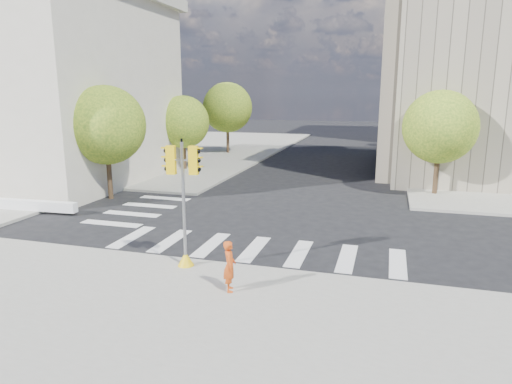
% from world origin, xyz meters
% --- Properties ---
extents(ground, '(160.00, 160.00, 0.00)m').
position_xyz_m(ground, '(0.00, 0.00, 0.00)').
color(ground, black).
rests_on(ground, ground).
extents(sidewalk_far_left, '(28.00, 40.00, 0.15)m').
position_xyz_m(sidewalk_far_left, '(-20.00, 26.00, 0.07)').
color(sidewalk_far_left, gray).
rests_on(sidewalk_far_left, ground).
extents(classical_building, '(19.00, 15.00, 12.70)m').
position_xyz_m(classical_building, '(-20.00, 8.00, 6.44)').
color(classical_building, beige).
rests_on(classical_building, ground).
extents(tree_lw_near, '(4.40, 4.40, 6.41)m').
position_xyz_m(tree_lw_near, '(-10.50, 4.00, 4.20)').
color(tree_lw_near, '#382616').
rests_on(tree_lw_near, ground).
extents(tree_lw_mid, '(4.00, 4.00, 5.77)m').
position_xyz_m(tree_lw_mid, '(-10.50, 14.00, 3.76)').
color(tree_lw_mid, '#382616').
rests_on(tree_lw_mid, ground).
extents(tree_lw_far, '(4.80, 4.80, 6.95)m').
position_xyz_m(tree_lw_far, '(-10.50, 24.00, 4.54)').
color(tree_lw_far, '#382616').
rests_on(tree_lw_far, ground).
extents(tree_re_near, '(4.20, 4.20, 6.16)m').
position_xyz_m(tree_re_near, '(7.50, 10.00, 4.05)').
color(tree_re_near, '#382616').
rests_on(tree_re_near, ground).
extents(tree_re_mid, '(4.60, 4.60, 6.66)m').
position_xyz_m(tree_re_mid, '(7.50, 22.00, 4.35)').
color(tree_re_mid, '#382616').
rests_on(tree_re_mid, ground).
extents(tree_re_far, '(4.00, 4.00, 5.88)m').
position_xyz_m(tree_re_far, '(7.50, 34.00, 3.87)').
color(tree_re_far, '#382616').
rests_on(tree_re_far, ground).
extents(lamp_near, '(0.35, 0.18, 8.11)m').
position_xyz_m(lamp_near, '(8.00, 14.00, 4.58)').
color(lamp_near, black).
rests_on(lamp_near, sidewalk_far_right).
extents(lamp_far, '(0.35, 0.18, 8.11)m').
position_xyz_m(lamp_far, '(8.00, 28.00, 4.58)').
color(lamp_far, black).
rests_on(lamp_far, sidewalk_far_right).
extents(traffic_signal, '(1.08, 0.56, 4.39)m').
position_xyz_m(traffic_signal, '(-1.77, -4.67, 2.00)').
color(traffic_signal, yellow).
rests_on(traffic_signal, sidewalk_near).
extents(photographer, '(0.56, 0.67, 1.57)m').
position_xyz_m(photographer, '(0.38, -6.16, 0.94)').
color(photographer, '#C64612').
rests_on(photographer, sidewalk_near).
extents(planter_wall, '(6.01, 0.77, 0.50)m').
position_xyz_m(planter_wall, '(-13.00, 0.06, 0.40)').
color(planter_wall, white).
rests_on(planter_wall, sidewalk_left_near).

